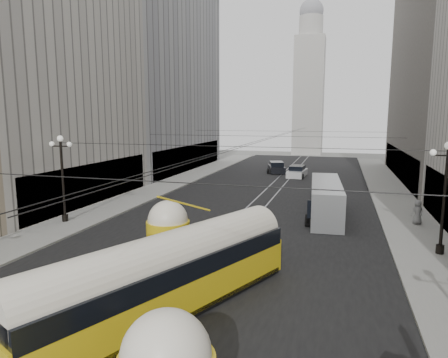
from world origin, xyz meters
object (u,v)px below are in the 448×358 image
Objects in this scene: pedestrian_crossing_b at (182,345)px; city_bus at (326,198)px; pedestrian_sidewalk_right at (418,212)px; streetcar at (168,274)px.

city_bus is at bearing -173.70° from pedestrian_crossing_b.
pedestrian_crossing_b is at bearing -99.19° from city_bus.
pedestrian_crossing_b is at bearing 39.36° from pedestrian_sidewalk_right.
streetcar is 7.95× the size of pedestrian_sidewalk_right.
streetcar reaches higher than pedestrian_crossing_b.
pedestrian_sidewalk_right reaches higher than pedestrian_crossing_b.
pedestrian_crossing_b is (-3.49, -21.58, -0.63)m from city_bus.
pedestrian_sidewalk_right is at bearing -10.59° from city_bus.
streetcar is 19.05m from city_bus.
city_bus reaches higher than pedestrian_sidewalk_right.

